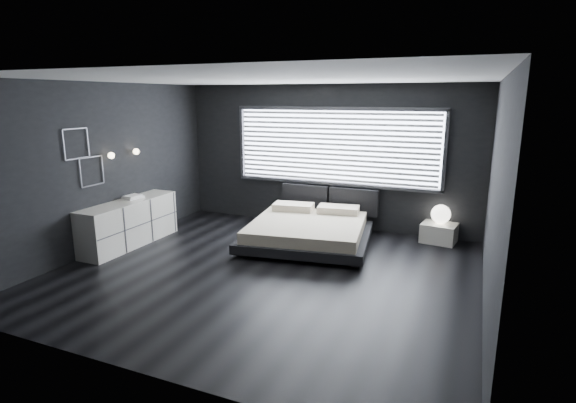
% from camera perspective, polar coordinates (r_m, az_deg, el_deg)
% --- Properties ---
extents(room, '(6.04, 6.00, 2.80)m').
position_cam_1_polar(room, '(6.43, -2.97, 2.74)').
color(room, black).
rests_on(room, ground).
extents(window, '(4.14, 0.09, 1.52)m').
position_cam_1_polar(window, '(8.81, 5.95, 6.92)').
color(window, white).
rests_on(window, ground).
extents(headboard, '(1.96, 0.16, 0.52)m').
position_cam_1_polar(headboard, '(8.96, 5.24, 0.28)').
color(headboard, black).
rests_on(headboard, ground).
extents(sconce_near, '(0.18, 0.11, 0.11)m').
position_cam_1_polar(sconce_near, '(8.11, -21.55, 5.46)').
color(sconce_near, silver).
rests_on(sconce_near, ground).
extents(sconce_far, '(0.18, 0.11, 0.11)m').
position_cam_1_polar(sconce_far, '(8.55, -18.74, 6.03)').
color(sconce_far, silver).
rests_on(sconce_far, ground).
extents(wall_art_upper, '(0.01, 0.48, 0.48)m').
position_cam_1_polar(wall_art_upper, '(7.74, -25.30, 6.65)').
color(wall_art_upper, '#47474C').
rests_on(wall_art_upper, ground).
extents(wall_art_lower, '(0.01, 0.48, 0.48)m').
position_cam_1_polar(wall_art_lower, '(7.97, -23.64, 3.54)').
color(wall_art_lower, '#47474C').
rests_on(wall_art_lower, ground).
extents(bed, '(2.42, 2.34, 0.55)m').
position_cam_1_polar(bed, '(7.96, 2.53, -3.67)').
color(bed, black).
rests_on(bed, ground).
extents(nightstand, '(0.65, 0.57, 0.34)m').
position_cam_1_polar(nightstand, '(8.54, 18.62, -3.79)').
color(nightstand, silver).
rests_on(nightstand, ground).
extents(orb_lamp, '(0.34, 0.34, 0.34)m').
position_cam_1_polar(orb_lamp, '(8.48, 18.84, -1.53)').
color(orb_lamp, white).
rests_on(orb_lamp, nightstand).
extents(dresser, '(0.57, 1.99, 0.80)m').
position_cam_1_polar(dresser, '(8.38, -19.59, -2.57)').
color(dresser, silver).
rests_on(dresser, ground).
extents(book_stack, '(0.29, 0.35, 0.06)m').
position_cam_1_polar(book_stack, '(8.43, -19.08, 0.56)').
color(book_stack, white).
rests_on(book_stack, dresser).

